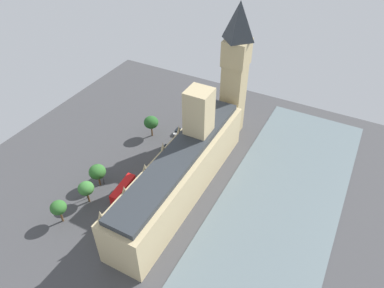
{
  "coord_description": "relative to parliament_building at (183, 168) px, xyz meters",
  "views": [
    {
      "loc": [
        -39.75,
        64.32,
        79.18
      ],
      "look_at": [
        1.0,
        -12.44,
        8.38
      ],
      "focal_mm": 33.23,
      "sensor_mm": 36.0,
      "label": 1
    }
  ],
  "objects": [
    {
      "name": "car_dark_green_by_river_gate",
      "position": [
        14.21,
        -12.77,
        -7.53
      ],
      "size": [
        1.98,
        4.33,
        1.74
      ],
      "rotation": [
        0.0,
        0.0,
        0.02
      ],
      "color": "#19472D",
      "rests_on": "ground"
    },
    {
      "name": "double_decker_bus_midblock",
      "position": [
        14.04,
        11.14,
        -5.78
      ],
      "size": [
        3.41,
        10.67,
        4.75
      ],
      "rotation": [
        0.0,
        0.0,
        3.23
      ],
      "color": "red",
      "rests_on": "ground"
    },
    {
      "name": "river_thames",
      "position": [
        -27.82,
        1.25,
        -8.29
      ],
      "size": [
        33.16,
        117.86,
        0.25
      ],
      "primitive_type": "cube",
      "color": "slate",
      "rests_on": "ground"
    },
    {
      "name": "pedestrian_near_tower",
      "position": [
        9.75,
        14.47,
        -7.68
      ],
      "size": [
        0.67,
        0.59,
        1.63
      ],
      "rotation": [
        0.0,
        0.0,
        4.34
      ],
      "color": "gray",
      "rests_on": "ground"
    },
    {
      "name": "car_white_under_trees",
      "position": [
        15.38,
        -23.31,
        -7.53
      ],
      "size": [
        1.91,
        4.23,
        1.74
      ],
      "rotation": [
        0.0,
        0.0,
        0.03
      ],
      "color": "silver",
      "rests_on": "ground"
    },
    {
      "name": "car_yellow_cab_trailing",
      "position": [
        13.0,
        22.38,
        -7.53
      ],
      "size": [
        2.05,
        4.83,
        1.74
      ],
      "rotation": [
        0.0,
        0.0,
        3.21
      ],
      "color": "gold",
      "rests_on": "ground"
    },
    {
      "name": "plane_tree_slot_10",
      "position": [
        22.93,
        -17.86,
        -2.6
      ],
      "size": [
        5.16,
        5.16,
        8.05
      ],
      "color": "brown",
      "rests_on": "ground"
    },
    {
      "name": "plane_tree_corner",
      "position": [
        23.67,
        26.63,
        -2.87
      ],
      "size": [
        4.42,
        4.42,
        7.49
      ],
      "color": "brown",
      "rests_on": "ground"
    },
    {
      "name": "ground_plane",
      "position": [
        1.99,
        1.25,
        -8.42
      ],
      "size": [
        130.96,
        130.96,
        0.0
      ],
      "primitive_type": "plane",
      "color": "#424244"
    },
    {
      "name": "plane_tree_leading",
      "position": [
        23.53,
        10.7,
        -2.92
      ],
      "size": [
        5.1,
        5.1,
        7.7
      ],
      "color": "brown",
      "rests_on": "ground"
    },
    {
      "name": "parliament_building",
      "position": [
        0.0,
        0.0,
        0.0
      ],
      "size": [
        12.47,
        60.96,
        29.41
      ],
      "color": "tan",
      "rests_on": "ground"
    },
    {
      "name": "plane_tree_far_end",
      "position": [
        21.99,
        17.56,
        -2.98
      ],
      "size": [
        4.59,
        4.59,
        7.44
      ],
      "color": "brown",
      "rests_on": "ground"
    },
    {
      "name": "car_black_kerbside",
      "position": [
        12.14,
        -1.96,
        -7.53
      ],
      "size": [
        2.1,
        4.22,
        1.74
      ],
      "rotation": [
        0.0,
        0.0,
        0.07
      ],
      "color": "black",
      "rests_on": "ground"
    },
    {
      "name": "clock_tower",
      "position": [
        -0.76,
        -34.3,
        16.17
      ],
      "size": [
        8.03,
        8.03,
        47.6
      ],
      "color": "tan",
      "rests_on": "ground"
    },
    {
      "name": "street_lamp_slot_11",
      "position": [
        22.72,
        9.77,
        -4.29
      ],
      "size": [
        0.56,
        0.56,
        5.86
      ],
      "color": "black",
      "rests_on": "ground"
    },
    {
      "name": "street_lamp_slot_12",
      "position": [
        23.32,
        16.92,
        -4.08
      ],
      "size": [
        0.56,
        0.56,
        6.2
      ],
      "color": "black",
      "rests_on": "ground"
    },
    {
      "name": "pedestrian_opposite_hall",
      "position": [
        9.7,
        -17.23,
        -7.69
      ],
      "size": [
        0.47,
        0.57,
        1.62
      ],
      "rotation": [
        0.0,
        0.0,
        3.11
      ],
      "color": "#336B60",
      "rests_on": "ground"
    }
  ]
}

